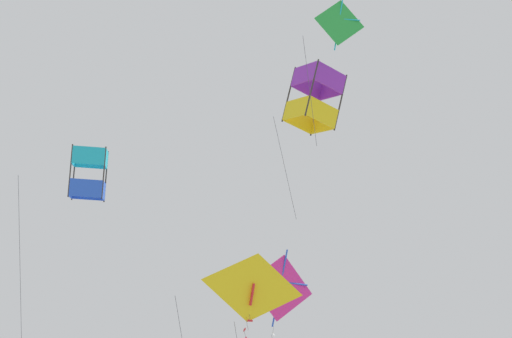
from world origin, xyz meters
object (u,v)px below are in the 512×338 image
kite_box_near_left (314,98)px  kite_box_mid_left (88,174)px  kite_delta_highest (252,289)px  kite_diamond_far_centre (339,23)px  kite_diamond_upper_right (280,288)px

kite_box_near_left → kite_box_mid_left: kite_box_near_left is taller
kite_delta_highest → kite_diamond_far_centre: bearing=-52.7°
kite_box_near_left → kite_box_mid_left: bearing=143.5°
kite_box_near_left → kite_diamond_far_centre: bearing=-114.1°
kite_box_mid_left → kite_box_near_left: bearing=-5.9°
kite_box_mid_left → kite_delta_highest: 7.67m
kite_diamond_upper_right → kite_box_mid_left: (4.28, 5.43, 3.83)m
kite_box_near_left → kite_delta_highest: bearing=165.2°
kite_diamond_far_centre → kite_delta_highest: kite_diamond_far_centre is taller
kite_diamond_upper_right → kite_box_mid_left: kite_box_mid_left is taller
kite_diamond_far_centre → kite_box_mid_left: 10.45m
kite_box_near_left → kite_delta_highest: 8.95m
kite_diamond_upper_right → kite_delta_highest: bearing=-149.4°
kite_diamond_upper_right → kite_box_near_left: bearing=-73.9°
kite_diamond_far_centre → kite_box_near_left: (2.56, -1.83, -0.95)m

